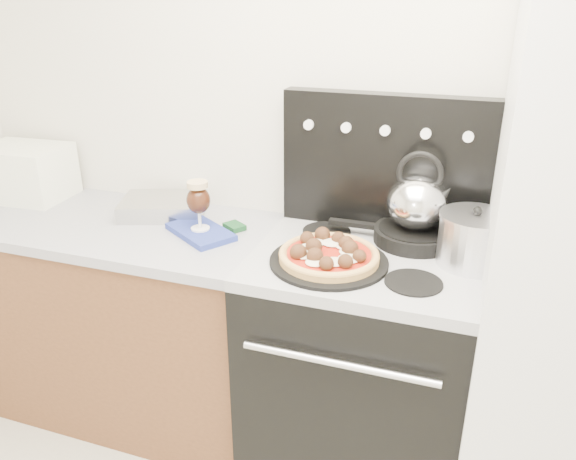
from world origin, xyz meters
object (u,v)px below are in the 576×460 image
at_px(toaster_oven, 25,172).
at_px(base_cabinet, 113,318).
at_px(pizza, 329,253).
at_px(beer_glass, 199,205).
at_px(oven_mitt, 201,232).
at_px(tea_kettle, 418,198).
at_px(stock_pot, 473,241).
at_px(pizza_pan, 329,261).
at_px(stove_body, 359,370).
at_px(skillet, 414,235).

bearing_deg(toaster_oven, base_cabinet, -18.46).
bearing_deg(pizza, beer_glass, 167.99).
height_order(oven_mitt, pizza, pizza).
height_order(pizza, tea_kettle, tea_kettle).
relative_size(beer_glass, stock_pot, 0.85).
height_order(pizza_pan, stock_pot, stock_pot).
relative_size(pizza, stock_pot, 1.46).
bearing_deg(stove_body, tea_kettle, 49.20).
distance_m(base_cabinet, stove_body, 1.11).
distance_m(stove_body, tea_kettle, 0.68).
height_order(pizza, stock_pot, stock_pot).
bearing_deg(pizza_pan, pizza, 0.00).
xyz_separation_m(pizza_pan, pizza, (0.00, 0.00, 0.03)).
bearing_deg(beer_glass, stove_body, -1.11).
bearing_deg(stove_body, oven_mitt, 178.89).
xyz_separation_m(beer_glass, pizza, (0.53, -0.11, -0.06)).
distance_m(skillet, stock_pot, 0.24).
bearing_deg(stock_pot, oven_mitt, -177.86).
xyz_separation_m(base_cabinet, pizza, (1.00, -0.13, 0.53)).
bearing_deg(tea_kettle, skillet, 0.00).
distance_m(stove_body, oven_mitt, 0.79).
distance_m(stove_body, pizza_pan, 0.51).
bearing_deg(stove_body, pizza, -135.87).
relative_size(stove_body, tea_kettle, 3.72).
xyz_separation_m(oven_mitt, skillet, (0.78, 0.15, 0.03)).
height_order(toaster_oven, skillet, toaster_oven).
relative_size(oven_mitt, beer_glass, 1.42).
distance_m(pizza_pan, pizza, 0.03).
height_order(toaster_oven, stock_pot, toaster_oven).
distance_m(base_cabinet, pizza_pan, 1.12).
height_order(toaster_oven, pizza, toaster_oven).
relative_size(toaster_oven, stock_pot, 1.62).
distance_m(toaster_oven, pizza_pan, 1.48).
bearing_deg(stock_pot, toaster_oven, 177.11).
bearing_deg(stove_body, base_cabinet, 178.70).
height_order(base_cabinet, toaster_oven, toaster_oven).
xyz_separation_m(toaster_oven, stock_pot, (1.90, -0.10, -0.01)).
bearing_deg(oven_mitt, stove_body, -1.11).
relative_size(oven_mitt, skillet, 0.96).
distance_m(stove_body, beer_glass, 0.86).
height_order(base_cabinet, skillet, skillet).
height_order(base_cabinet, beer_glass, beer_glass).
distance_m(pizza, skillet, 0.36).
relative_size(tea_kettle, stock_pot, 1.05).
bearing_deg(base_cabinet, pizza, -7.16).
distance_m(beer_glass, tea_kettle, 0.79).
bearing_deg(pizza_pan, beer_glass, 167.99).
relative_size(pizza_pan, stock_pot, 1.75).
height_order(beer_glass, pizza, beer_glass).
relative_size(skillet, tea_kettle, 1.21).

